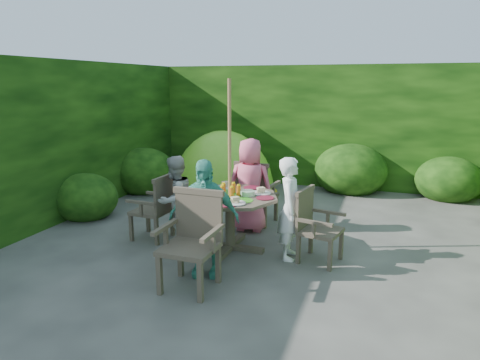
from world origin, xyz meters
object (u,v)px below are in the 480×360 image
(child_right, at_px, (291,208))
(child_front, at_px, (204,218))
(garden_chair_front, at_px, (193,238))
(child_back, at_px, (250,185))
(patio_table, at_px, (230,204))
(parasol_pole, at_px, (230,167))
(garden_chair_right, at_px, (315,225))
(garden_chair_left, at_px, (156,207))
(child_left, at_px, (175,200))
(dome_tent, at_px, (223,192))
(garden_chair_back, at_px, (255,192))

(child_right, height_order, child_front, child_front)
(garden_chair_front, distance_m, child_back, 1.90)
(patio_table, relative_size, child_back, 0.94)
(parasol_pole, height_order, garden_chair_right, parasol_pole)
(child_front, bearing_deg, garden_chair_front, -106.51)
(garden_chair_left, height_order, child_back, child_back)
(patio_table, relative_size, parasol_pole, 0.59)
(garden_chair_right, xyz_separation_m, child_front, (-1.12, -0.79, 0.21))
(garden_chair_right, distance_m, garden_chair_left, 2.21)
(garden_chair_left, relative_size, child_back, 0.64)
(child_left, distance_m, dome_tent, 2.82)
(child_right, distance_m, child_left, 1.60)
(patio_table, height_order, parasol_pole, parasol_pole)
(parasol_pole, distance_m, garden_chair_left, 1.27)
(garden_chair_left, height_order, dome_tent, dome_tent)
(garden_chair_right, relative_size, garden_chair_front, 0.86)
(parasol_pole, height_order, dome_tent, parasol_pole)
(child_back, bearing_deg, garden_chair_back, -92.52)
(child_back, bearing_deg, garden_chair_right, 140.15)
(garden_chair_left, height_order, garden_chair_front, garden_chair_front)
(child_left, bearing_deg, garden_chair_right, 104.65)
(child_left, bearing_deg, patio_table, 104.27)
(garden_chair_front, distance_m, dome_tent, 4.04)
(child_right, bearing_deg, child_front, 127.27)
(garden_chair_back, xyz_separation_m, garden_chair_front, (-0.03, -2.19, 0.02))
(garden_chair_right, height_order, garden_chair_left, garden_chair_left)
(child_right, height_order, child_left, child_right)
(parasol_pole, height_order, child_front, parasol_pole)
(parasol_pole, bearing_deg, dome_tent, 113.04)
(parasol_pole, xyz_separation_m, garden_chair_left, (-1.10, 0.02, -0.63))
(child_front, bearing_deg, parasol_pole, 73.50)
(garden_chair_back, distance_m, dome_tent, 2.09)
(garden_chair_right, relative_size, child_front, 0.64)
(patio_table, relative_size, garden_chair_right, 1.50)
(child_left, bearing_deg, dome_tent, -157.00)
(parasol_pole, bearing_deg, child_left, 178.87)
(parasol_pole, bearing_deg, patio_table, 11.67)
(patio_table, bearing_deg, dome_tent, 113.12)
(parasol_pole, xyz_separation_m, child_left, (-0.80, 0.02, -0.50))
(child_front, bearing_deg, dome_tent, 92.63)
(patio_table, relative_size, child_front, 0.96)
(child_right, distance_m, dome_tent, 3.45)
(dome_tent, bearing_deg, child_front, -62.01)
(parasol_pole, relative_size, garden_chair_right, 2.55)
(patio_table, bearing_deg, child_left, 178.94)
(parasol_pole, height_order, garden_chair_back, parasol_pole)
(child_back, height_order, child_front, child_back)
(garden_chair_right, bearing_deg, child_back, 65.84)
(parasol_pole, relative_size, dome_tent, 0.89)
(garden_chair_left, xyz_separation_m, garden_chair_front, (1.08, -1.11, 0.06))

